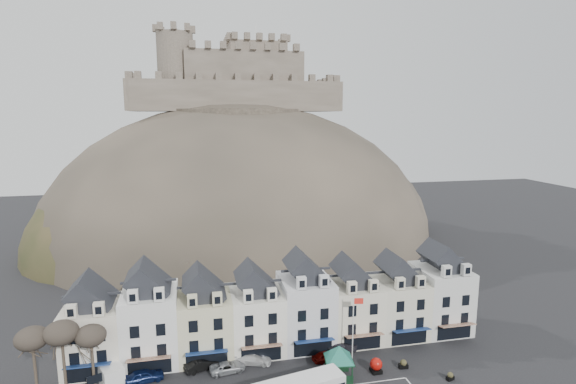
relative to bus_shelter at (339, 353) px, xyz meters
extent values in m
cube|color=#EEE4CE|center=(-28.93, 9.33, 0.76)|extent=(6.80, 8.00, 8.00)
cube|color=black|center=(-28.93, 9.33, 5.96)|extent=(6.80, 5.76, 2.80)
cube|color=#EEE4CE|center=(-30.42, 5.73, 5.66)|extent=(1.20, 0.80, 1.60)
cube|color=#EEE4CE|center=(-27.43, 5.73, 5.66)|extent=(1.20, 0.80, 1.60)
cube|color=black|center=(-28.93, 5.30, -1.94)|extent=(5.10, 0.06, 2.20)
cube|color=navy|center=(-28.93, 4.63, -0.64)|extent=(5.10, 1.29, 0.43)
cube|color=white|center=(-22.13, 9.33, 1.36)|extent=(6.80, 8.00, 9.20)
cube|color=black|center=(-22.13, 9.33, 7.16)|extent=(6.80, 5.76, 2.80)
cube|color=white|center=(-23.62, 5.73, 6.86)|extent=(1.20, 0.80, 1.60)
cube|color=white|center=(-20.63, 5.73, 6.86)|extent=(1.20, 0.80, 1.60)
cube|color=black|center=(-22.13, 5.30, -1.94)|extent=(5.10, 0.06, 2.20)
cube|color=maroon|center=(-22.13, 4.63, -0.64)|extent=(5.10, 1.29, 0.43)
cube|color=beige|center=(-15.33, 9.33, 0.76)|extent=(6.80, 8.00, 8.00)
cube|color=black|center=(-15.33, 9.33, 5.96)|extent=(6.80, 5.76, 2.80)
cube|color=beige|center=(-16.82, 5.73, 5.66)|extent=(1.20, 0.80, 1.60)
cube|color=beige|center=(-13.83, 5.73, 5.66)|extent=(1.20, 0.80, 1.60)
cube|color=black|center=(-15.33, 5.30, -1.94)|extent=(5.10, 0.06, 2.20)
cube|color=navy|center=(-15.33, 4.63, -0.64)|extent=(5.10, 1.29, 0.43)
cube|color=white|center=(-8.53, 9.33, 0.76)|extent=(6.80, 8.00, 8.00)
cube|color=black|center=(-8.53, 9.33, 5.96)|extent=(6.80, 5.76, 2.80)
cube|color=white|center=(-10.02, 5.73, 5.66)|extent=(1.20, 0.80, 1.60)
cube|color=white|center=(-7.03, 5.73, 5.66)|extent=(1.20, 0.80, 1.60)
cube|color=black|center=(-8.53, 5.30, -1.94)|extent=(5.10, 0.06, 2.20)
cube|color=maroon|center=(-8.53, 4.63, -0.64)|extent=(5.10, 1.29, 0.43)
cube|color=silver|center=(-1.73, 9.33, 1.36)|extent=(6.80, 8.00, 9.20)
cube|color=black|center=(-1.73, 9.33, 7.16)|extent=(6.80, 5.76, 2.80)
cube|color=silver|center=(-3.22, 5.73, 6.86)|extent=(1.20, 0.80, 1.60)
cube|color=silver|center=(-0.23, 5.73, 6.86)|extent=(1.20, 0.80, 1.60)
cube|color=black|center=(-1.73, 5.30, -1.94)|extent=(5.10, 0.06, 2.20)
cube|color=navy|center=(-1.73, 4.63, -0.64)|extent=(5.10, 1.29, 0.43)
cube|color=silver|center=(5.07, 9.33, 0.76)|extent=(6.80, 8.00, 8.00)
cube|color=black|center=(5.07, 9.33, 5.96)|extent=(6.80, 5.76, 2.80)
cube|color=silver|center=(3.58, 5.73, 5.66)|extent=(1.20, 0.80, 1.60)
cube|color=silver|center=(6.57, 5.73, 5.66)|extent=(1.20, 0.80, 1.60)
cube|color=black|center=(5.07, 5.30, -1.94)|extent=(5.10, 0.06, 2.20)
cube|color=maroon|center=(5.07, 4.63, -0.64)|extent=(5.10, 1.29, 0.43)
cube|color=beige|center=(11.87, 9.33, 0.76)|extent=(6.80, 8.00, 8.00)
cube|color=black|center=(11.87, 9.33, 5.96)|extent=(6.80, 5.76, 2.80)
cube|color=beige|center=(10.38, 5.73, 5.66)|extent=(1.20, 0.80, 1.60)
cube|color=beige|center=(13.37, 5.73, 5.66)|extent=(1.20, 0.80, 1.60)
cube|color=black|center=(11.87, 5.30, -1.94)|extent=(5.10, 0.06, 2.20)
cube|color=navy|center=(11.87, 4.63, -0.64)|extent=(5.10, 1.29, 0.43)
cube|color=silver|center=(18.67, 9.33, 1.36)|extent=(6.80, 8.00, 9.20)
cube|color=black|center=(18.67, 9.33, 7.16)|extent=(6.80, 5.76, 2.80)
cube|color=silver|center=(17.18, 5.73, 6.86)|extent=(1.20, 0.80, 1.60)
cube|color=silver|center=(20.17, 5.73, 6.86)|extent=(1.20, 0.80, 1.60)
cube|color=black|center=(18.67, 5.30, -1.94)|extent=(5.10, 0.06, 2.20)
cube|color=maroon|center=(18.67, 4.63, -0.64)|extent=(5.10, 1.29, 0.43)
ellipsoid|color=#332E27|center=(-5.13, 63.33, -3.24)|extent=(96.00, 76.00, 68.00)
ellipsoid|color=#2F371B|center=(-27.13, 57.33, -3.24)|extent=(52.00, 44.00, 42.00)
ellipsoid|color=#332E27|center=(18.87, 67.33, -3.24)|extent=(56.00, 48.00, 46.00)
ellipsoid|color=#2F371B|center=(-9.13, 49.33, -3.24)|extent=(40.00, 28.00, 28.00)
ellipsoid|color=#332E27|center=(4.87, 51.33, -3.24)|extent=(36.00, 28.00, 24.00)
cylinder|color=#332E27|center=(-5.13, 63.33, 27.76)|extent=(30.00, 30.00, 3.00)
cube|color=brown|center=(-5.13, 59.33, 32.26)|extent=(48.00, 2.20, 7.00)
cube|color=brown|center=(-5.13, 79.33, 32.26)|extent=(48.00, 2.20, 7.00)
cube|color=brown|center=(-29.13, 69.33, 32.26)|extent=(2.20, 22.00, 7.00)
cube|color=brown|center=(18.87, 69.33, 32.26)|extent=(2.20, 22.00, 7.00)
cube|color=brown|center=(-3.13, 69.33, 37.76)|extent=(28.00, 18.00, 10.00)
cube|color=brown|center=(0.87, 71.33, 39.26)|extent=(14.00, 12.00, 13.00)
cylinder|color=brown|center=(-19.13, 65.33, 37.76)|extent=(8.40, 8.40, 18.00)
cylinder|color=silver|center=(0.87, 71.33, 48.26)|extent=(0.16, 0.16, 5.00)
cylinder|color=#392C24|center=(-34.13, 3.83, -0.37)|extent=(0.32, 0.32, 5.74)
ellipsoid|color=#383028|center=(-34.13, 3.83, 3.73)|extent=(3.61, 3.61, 2.54)
cylinder|color=#392C24|center=(-31.13, 3.83, -0.23)|extent=(0.32, 0.32, 6.02)
ellipsoid|color=#383028|center=(-31.13, 3.83, 4.07)|extent=(3.78, 3.78, 2.67)
cylinder|color=#392C24|center=(-28.13, 3.83, -0.51)|extent=(0.32, 0.32, 5.46)
ellipsoid|color=#383028|center=(-28.13, 3.83, 3.39)|extent=(3.43, 3.43, 2.42)
cube|color=silver|center=(-7.10, -4.77, 0.03)|extent=(12.25, 5.05, 0.28)
cube|color=orange|center=(-1.18, -3.53, -0.15)|extent=(0.34, 1.32, 0.31)
cube|color=black|center=(-1.13, 1.53, -2.05)|extent=(0.17, 0.17, 2.38)
cube|color=black|center=(1.53, 1.13, -2.05)|extent=(0.17, 0.17, 2.38)
cube|color=black|center=(-1.53, -1.13, -2.05)|extent=(0.17, 0.17, 2.38)
cube|color=black|center=(1.13, -1.53, -2.05)|extent=(0.17, 0.17, 2.38)
cube|color=black|center=(0.00, 0.00, -0.85)|extent=(3.73, 3.73, 0.12)
cone|color=#166156|center=(0.00, 0.00, 0.04)|extent=(6.50, 6.50, 1.79)
cube|color=black|center=(4.87, 0.20, -3.00)|extent=(1.28, 1.28, 0.48)
sphere|color=#A50F09|center=(4.87, 0.20, -2.13)|extent=(1.50, 1.50, 1.50)
cylinder|color=silver|center=(2.87, 3.14, 1.19)|extent=(0.13, 0.13, 8.85)
cube|color=red|center=(3.47, 3.03, 4.95)|extent=(1.20, 0.25, 0.77)
cube|color=white|center=(-26.76, 5.33, -2.05)|extent=(4.23, 5.70, 2.39)
cube|color=black|center=(-26.76, 5.33, -1.59)|extent=(2.00, 0.98, 1.02)
cube|color=black|center=(8.57, 0.33, -2.95)|extent=(1.21, 0.70, 0.57)
sphere|color=#2F371B|center=(8.57, 0.33, -2.49)|extent=(0.80, 0.80, 0.80)
cube|color=black|center=(12.87, -3.17, -2.99)|extent=(1.08, 0.74, 0.49)
sphere|color=#2F371B|center=(12.87, -3.17, -2.60)|extent=(0.69, 0.69, 0.69)
imported|color=#0C1840|center=(-22.67, 4.17, -2.48)|extent=(4.75, 2.71, 1.52)
imported|color=black|center=(-15.93, 5.33, -2.51)|extent=(4.66, 2.95, 1.45)
imported|color=#999CA0|center=(-12.89, 4.17, -2.63)|extent=(4.58, 2.67, 1.22)
imported|color=silver|center=(-9.53, 5.33, -2.58)|extent=(4.88, 3.02, 1.32)
imported|color=#4C0704|center=(-0.33, 4.15, -2.61)|extent=(3.93, 2.41, 1.25)
imported|color=black|center=(2.57, 5.33, -2.51)|extent=(4.67, 3.17, 1.46)
camera|label=1|loc=(-16.35, -46.80, 27.91)|focal=28.00mm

